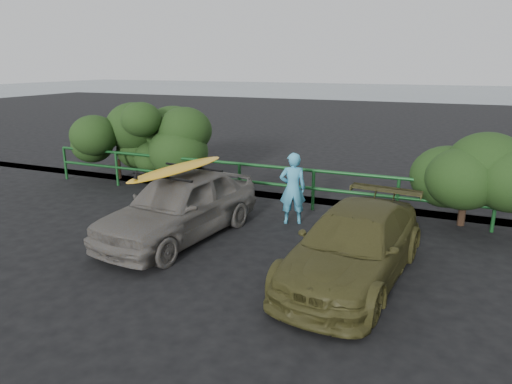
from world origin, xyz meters
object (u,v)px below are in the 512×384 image
man (293,188)px  olive_vehicle (354,245)px  surfboard (178,169)px  sedan (180,205)px  guardrail (275,186)px

man → olive_vehicle: bearing=105.6°
man → surfboard: 2.63m
sedan → man: bearing=50.0°
sedan → man: (1.87, 1.72, 0.13)m
surfboard → man: bearing=50.0°
guardrail → olive_vehicle: olive_vehicle is taller
olive_vehicle → surfboard: size_ratio=1.45×
sedan → surfboard: bearing=0.0°
sedan → surfboard: size_ratio=1.44×
man → guardrail: bearing=-77.0°
sedan → olive_vehicle: size_ratio=0.99×
guardrail → surfboard: surfboard is taller
olive_vehicle → guardrail: bearing=135.5°
guardrail → olive_vehicle: 4.28m
olive_vehicle → man: size_ratio=2.49×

